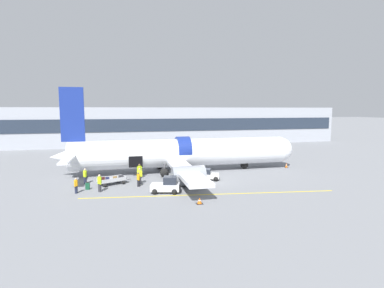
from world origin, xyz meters
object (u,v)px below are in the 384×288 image
object	(u,v)px
ground_crew_loader_a	(76,185)
suitcase_on_tarmac_upright	(88,186)
baggage_tug_lead	(209,175)
ground_crew_driver	(138,179)
ground_crew_helper	(140,171)
ground_crew_marshal	(100,183)
ground_crew_loader_b	(85,176)
ground_crew_supervisor	(140,176)
airplane	(180,153)
baggage_cart_loading	(112,180)
baggage_tug_mid	(167,186)

from	to	relation	value
ground_crew_loader_a	suitcase_on_tarmac_upright	world-z (taller)	ground_crew_loader_a
baggage_tug_lead	ground_crew_driver	size ratio (longest dim) A/B	1.68
ground_crew_helper	ground_crew_marshal	size ratio (longest dim) A/B	0.99
ground_crew_loader_b	suitcase_on_tarmac_upright	xyz separation A→B (m)	(0.51, -2.62, -0.57)
ground_crew_supervisor	ground_crew_helper	distance (m)	2.92
airplane	ground_crew_marshal	world-z (taller)	airplane
baggage_cart_loading	baggage_tug_lead	bearing A→B (deg)	-2.41
airplane	baggage_tug_mid	world-z (taller)	airplane
ground_crew_loader_a	ground_crew_driver	xyz separation A→B (m)	(6.31, 1.24, 0.00)
airplane	baggage_tug_mid	distance (m)	10.39
baggage_cart_loading	ground_crew_loader_a	xyz separation A→B (m)	(-3.46, -2.93, 0.37)
ground_crew_driver	ground_crew_helper	world-z (taller)	ground_crew_helper
ground_crew_marshal	suitcase_on_tarmac_upright	world-z (taller)	ground_crew_marshal
baggage_tug_lead	ground_crew_supervisor	xyz separation A→B (m)	(-8.21, -0.08, 0.39)
baggage_tug_mid	baggage_cart_loading	size ratio (longest dim) A/B	0.84
airplane	baggage_cart_loading	world-z (taller)	airplane
baggage_tug_lead	baggage_tug_mid	distance (m)	7.26
ground_crew_loader_b	ground_crew_driver	bearing A→B (deg)	-24.02
baggage_tug_mid	airplane	bearing A→B (deg)	71.19
ground_crew_helper	airplane	bearing A→B (deg)	24.16
baggage_cart_loading	ground_crew_helper	bearing A→B (deg)	36.03
airplane	baggage_tug_mid	bearing A→B (deg)	-108.81
airplane	ground_crew_helper	xyz separation A→B (m)	(-5.55, -2.49, -1.59)
ground_crew_marshal	baggage_tug_mid	bearing A→B (deg)	-16.07
ground_crew_loader_b	airplane	bearing A→B (deg)	18.49
ground_crew_helper	baggage_cart_loading	bearing A→B (deg)	-143.97
suitcase_on_tarmac_upright	ground_crew_loader_a	bearing A→B (deg)	-128.90
baggage_tug_lead	ground_crew_marshal	world-z (taller)	ground_crew_marshal
ground_crew_loader_a	ground_crew_driver	bearing A→B (deg)	11.09
baggage_cart_loading	ground_crew_marshal	bearing A→B (deg)	-111.87
baggage_tug_lead	ground_crew_loader_a	xyz separation A→B (m)	(-14.74, -2.45, 0.26)
airplane	suitcase_on_tarmac_upright	distance (m)	13.21
ground_crew_loader_a	ground_crew_marshal	bearing A→B (deg)	0.26
ground_crew_loader_a	ground_crew_driver	distance (m)	6.43
baggage_cart_loading	suitcase_on_tarmac_upright	world-z (taller)	baggage_cart_loading
baggage_cart_loading	ground_crew_driver	xyz separation A→B (m)	(2.85, -1.69, 0.37)
airplane	suitcase_on_tarmac_upright	bearing A→B (deg)	-149.79
airplane	ground_crew_loader_b	world-z (taller)	airplane
ground_crew_helper	ground_crew_loader_a	bearing A→B (deg)	-141.72
suitcase_on_tarmac_upright	ground_crew_loader_b	bearing A→B (deg)	100.92
baggage_cart_loading	ground_crew_marshal	distance (m)	3.18
baggage_tug_lead	ground_crew_marshal	bearing A→B (deg)	-168.90
baggage_tug_mid	ground_crew_loader_b	xyz separation A→B (m)	(-8.47, 5.75, 0.23)
baggage_tug_mid	ground_crew_driver	bearing A→B (deg)	129.96
baggage_cart_loading	ground_crew_loader_b	bearing A→B (deg)	163.07
ground_crew_helper	ground_crew_supervisor	bearing A→B (deg)	-93.27
ground_crew_loader_a	ground_crew_supervisor	size ratio (longest dim) A/B	0.87
baggage_tug_mid	ground_crew_driver	world-z (taller)	baggage_tug_mid
baggage_tug_lead	baggage_tug_mid	size ratio (longest dim) A/B	0.83
ground_crew_loader_a	suitcase_on_tarmac_upright	xyz separation A→B (m)	(0.98, 1.21, -0.47)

